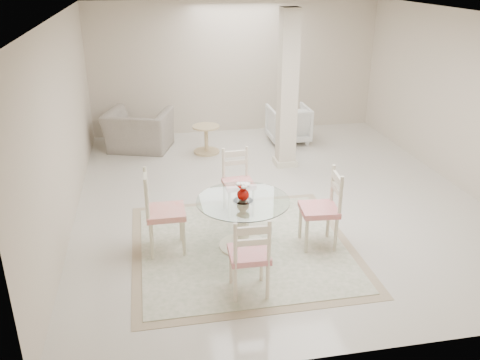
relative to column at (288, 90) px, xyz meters
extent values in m
plane|color=beige|center=(-0.50, -1.30, -1.35)|extent=(7.00, 7.00, 0.00)
cube|color=beige|center=(-0.50, 2.20, 0.00)|extent=(6.00, 0.02, 2.70)
cube|color=beige|center=(-0.50, -4.80, 0.00)|extent=(6.00, 0.02, 2.70)
cube|color=beige|center=(-3.50, -1.30, 0.00)|extent=(0.02, 7.00, 2.70)
cube|color=beige|center=(2.50, -1.30, 0.00)|extent=(0.02, 7.00, 2.70)
cube|color=white|center=(-0.50, -1.30, 1.35)|extent=(6.00, 7.00, 0.02)
cube|color=beige|center=(0.00, 0.00, 0.00)|extent=(0.30, 0.30, 2.70)
cube|color=tan|center=(-1.30, -2.73, -1.35)|extent=(2.78, 2.78, 0.01)
cube|color=silver|center=(-1.30, -2.73, -1.34)|extent=(2.55, 2.55, 0.01)
cylinder|color=#F0E8C5|center=(-1.30, -2.73, -1.33)|extent=(0.60, 0.60, 0.04)
cylinder|color=#F0E8C5|center=(-1.30, -2.73, -1.00)|extent=(0.15, 0.15, 0.62)
cylinder|color=#F0E8C5|center=(-1.30, -2.73, -0.71)|extent=(0.25, 0.25, 0.02)
cylinder|color=white|center=(-1.30, -2.73, -0.69)|extent=(1.15, 1.15, 0.01)
ellipsoid|color=#A60B05|center=(-1.30, -2.73, -0.61)|extent=(0.15, 0.15, 0.15)
cylinder|color=#A60B05|center=(-1.30, -2.73, -0.52)|extent=(0.08, 0.08, 0.04)
cylinder|color=#A60B05|center=(-1.30, -2.73, -0.49)|extent=(0.13, 0.13, 0.02)
ellipsoid|color=white|center=(-1.30, -2.73, -0.47)|extent=(0.09, 0.09, 0.04)
ellipsoid|color=white|center=(-1.25, -2.71, -0.48)|extent=(0.09, 0.09, 0.04)
ellipsoid|color=white|center=(-1.34, -2.70, -0.48)|extent=(0.09, 0.09, 0.04)
ellipsoid|color=white|center=(-1.29, -2.78, -0.49)|extent=(0.09, 0.09, 0.04)
ellipsoid|color=white|center=(-1.26, -2.76, -0.48)|extent=(0.09, 0.09, 0.04)
cylinder|color=beige|center=(-0.53, -2.65, -1.11)|extent=(0.05, 0.05, 0.47)
cylinder|color=beige|center=(-0.56, -3.01, -1.11)|extent=(0.05, 0.05, 0.47)
cylinder|color=beige|center=(-0.16, -2.68, -1.11)|extent=(0.05, 0.05, 0.47)
cylinder|color=beige|center=(-0.19, -3.05, -1.11)|extent=(0.05, 0.05, 0.47)
cube|color=red|center=(-0.36, -2.85, -0.84)|extent=(0.49, 0.49, 0.07)
cube|color=beige|center=(-0.15, -2.86, -0.50)|extent=(0.08, 0.41, 0.55)
cylinder|color=beige|center=(-1.35, -1.97, -1.13)|extent=(0.04, 0.04, 0.44)
cylinder|color=beige|center=(-1.00, -1.95, -1.13)|extent=(0.04, 0.04, 0.44)
cylinder|color=beige|center=(-1.36, -1.62, -1.13)|extent=(0.04, 0.04, 0.44)
cylinder|color=beige|center=(-1.02, -1.61, -1.13)|extent=(0.04, 0.04, 0.44)
cube|color=red|center=(-1.18, -1.79, -0.88)|extent=(0.44, 0.44, 0.07)
cube|color=beige|center=(-1.19, -1.60, -0.56)|extent=(0.38, 0.06, 0.51)
cylinder|color=#ECE5C2|center=(-2.05, -2.80, -1.10)|extent=(0.05, 0.05, 0.49)
cylinder|color=#ECE5C2|center=(-2.05, -2.42, -1.10)|extent=(0.05, 0.05, 0.49)
cylinder|color=#ECE5C2|center=(-2.44, -2.80, -1.10)|extent=(0.05, 0.05, 0.49)
cylinder|color=#ECE5C2|center=(-2.44, -2.42, -1.10)|extent=(0.05, 0.05, 0.49)
cube|color=red|center=(-2.24, -2.61, -0.82)|extent=(0.47, 0.47, 0.07)
cube|color=#ECE5C2|center=(-2.46, -2.61, -0.46)|extent=(0.05, 0.43, 0.58)
cylinder|color=#F6E6CA|center=(-1.24, -3.50, -1.13)|extent=(0.04, 0.04, 0.44)
cylinder|color=#F6E6CA|center=(-1.59, -3.49, -1.13)|extent=(0.04, 0.04, 0.44)
cylinder|color=#F6E6CA|center=(-1.25, -3.85, -1.13)|extent=(0.04, 0.04, 0.44)
cylinder|color=#F6E6CA|center=(-1.60, -3.84, -1.13)|extent=(0.04, 0.04, 0.44)
cube|color=red|center=(-1.42, -3.67, -0.87)|extent=(0.44, 0.44, 0.07)
cube|color=#F6E6CA|center=(-1.43, -3.86, -0.55)|extent=(0.39, 0.06, 0.52)
imported|color=gray|center=(-2.56, 1.31, -0.97)|extent=(1.44, 1.34, 0.77)
imported|color=white|center=(0.40, 1.25, -0.98)|extent=(0.79, 0.81, 0.74)
cylinder|color=tan|center=(-1.31, 0.88, -1.33)|extent=(0.49, 0.49, 0.04)
cylinder|color=tan|center=(-1.31, 0.88, -1.08)|extent=(0.07, 0.07, 0.47)
cylinder|color=tan|center=(-1.31, 0.88, -0.83)|extent=(0.51, 0.51, 0.03)
camera|label=1|loc=(-2.38, -8.24, 1.98)|focal=38.00mm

